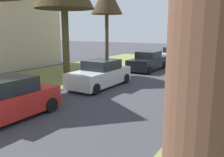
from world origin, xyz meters
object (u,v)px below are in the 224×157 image
(parked_sedan_silver, at_px, (100,74))
(parked_sedan_white, at_px, (173,55))
(parked_sedan_red, at_px, (1,101))
(stop_sign_far, at_px, (212,58))
(parked_sedan_black, at_px, (147,62))

(parked_sedan_silver, distance_m, parked_sedan_white, 13.23)
(parked_sedan_white, bearing_deg, parked_sedan_silver, -90.38)
(parked_sedan_red, height_order, parked_sedan_white, same)
(stop_sign_far, bearing_deg, parked_sedan_black, 129.57)
(parked_sedan_red, distance_m, parked_sedan_white, 19.70)
(stop_sign_far, distance_m, parked_sedan_silver, 6.42)
(stop_sign_far, distance_m, parked_sedan_white, 15.19)
(parked_sedan_black, bearing_deg, parked_sedan_silver, -89.73)
(parked_sedan_red, bearing_deg, parked_sedan_white, 89.90)
(stop_sign_far, xyz_separation_m, parked_sedan_black, (-6.26, 7.58, -1.42))
(parked_sedan_silver, height_order, parked_sedan_black, same)
(parked_sedan_red, height_order, parked_sedan_black, same)
(parked_sedan_white, bearing_deg, parked_sedan_black, -91.12)
(stop_sign_far, relative_size, parked_sedan_black, 0.66)
(stop_sign_far, relative_size, parked_sedan_white, 0.66)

